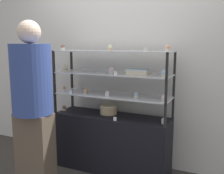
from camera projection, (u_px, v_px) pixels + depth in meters
ground_plane at (112, 169)px, 3.20m from camera, size 20.00×20.00×0.00m
back_wall at (123, 61)px, 3.29m from camera, size 8.00×0.05×2.60m
display_base at (112, 143)px, 3.14m from camera, size 1.37×0.40×0.68m
display_riser_lower at (112, 96)px, 3.04m from camera, size 1.37×0.40×0.25m
display_riser_middle at (112, 74)px, 3.00m from camera, size 1.37×0.40×0.25m
display_riser_upper at (112, 52)px, 2.96m from camera, size 1.37×0.40×0.25m
layer_cake_centerpiece at (108, 109)px, 3.15m from camera, size 0.21×0.21×0.11m
sheet_cake_frosted at (138, 72)px, 2.85m from camera, size 0.24×0.13×0.06m
cupcake_0 at (64, 108)px, 3.30m from camera, size 0.05×0.05×0.07m
cupcake_1 at (164, 121)px, 2.77m from camera, size 0.05×0.05×0.07m
price_tag_0 at (115, 119)px, 2.87m from camera, size 0.04×0.00×0.04m
cupcake_2 at (64, 89)px, 3.25m from camera, size 0.05×0.05×0.06m
cupcake_3 at (86, 91)px, 3.09m from camera, size 0.05×0.05×0.06m
cupcake_4 at (107, 93)px, 2.95m from camera, size 0.05×0.05×0.06m
cupcake_5 at (136, 95)px, 2.85m from camera, size 0.05×0.05×0.06m
cupcake_6 at (164, 98)px, 2.72m from camera, size 0.05×0.05×0.06m
price_tag_1 at (71, 92)px, 3.06m from camera, size 0.04×0.00×0.04m
cupcake_7 at (66, 68)px, 3.22m from camera, size 0.06×0.06×0.07m
cupcake_8 at (111, 70)px, 2.94m from camera, size 0.06×0.06×0.07m
cupcake_9 at (164, 73)px, 2.67m from camera, size 0.06×0.06×0.07m
price_tag_2 at (116, 73)px, 2.78m from camera, size 0.04×0.00×0.04m
cupcake_10 at (63, 47)px, 3.19m from camera, size 0.05×0.05×0.07m
cupcake_11 at (110, 48)px, 2.90m from camera, size 0.05×0.05×0.07m
cupcake_12 at (167, 48)px, 2.64m from camera, size 0.05×0.05×0.07m
price_tag_3 at (145, 50)px, 2.60m from camera, size 0.04×0.00×0.04m
customer_figure at (33, 102)px, 2.67m from camera, size 0.41×0.41×1.75m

